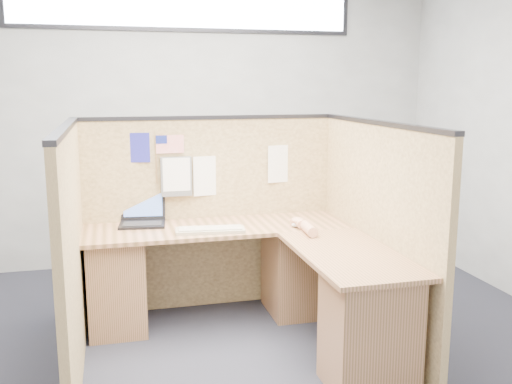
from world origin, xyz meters
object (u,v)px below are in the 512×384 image
object	(u,v)px
laptop	(142,216)
mouse	(298,224)
keyboard	(210,230)
l_desk	(255,285)

from	to	relation	value
laptop	mouse	size ratio (longest dim) A/B	3.34
keyboard	mouse	xyz separation A→B (m)	(0.65, -0.01, 0.01)
l_desk	mouse	size ratio (longest dim) A/B	17.99
laptop	mouse	distance (m)	1.18
laptop	mouse	world-z (taller)	laptop
l_desk	keyboard	world-z (taller)	keyboard
keyboard	mouse	bearing A→B (deg)	5.50
l_desk	mouse	world-z (taller)	mouse
l_desk	keyboard	bearing A→B (deg)	139.82
laptop	mouse	bearing A→B (deg)	-12.35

